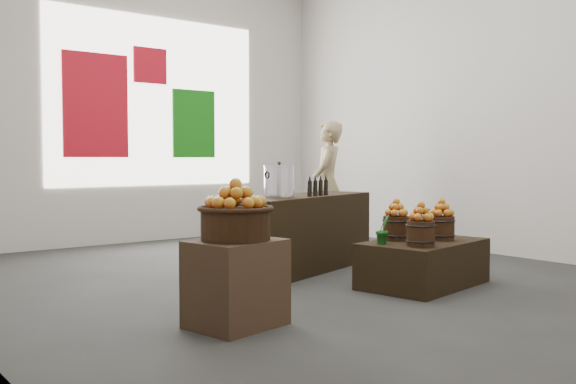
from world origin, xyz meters
TOP-DOWN VIEW (x-y plane):
  - ground at (0.00, 0.00)m, footprint 7.00×7.00m
  - back_wall at (0.00, 3.50)m, footprint 6.00×0.04m
  - back_opening at (0.30, 3.48)m, footprint 3.20×0.02m
  - deco_red_left at (-0.60, 3.47)m, footprint 0.90×0.04m
  - deco_green_right at (0.90, 3.47)m, footprint 0.70×0.04m
  - deco_red_upper at (0.20, 3.47)m, footprint 0.50×0.04m
  - crate at (-1.43, -1.20)m, footprint 0.69×0.61m
  - wicker_basket at (-1.43, -1.20)m, footprint 0.49×0.49m
  - apples_in_basket at (-1.43, -1.20)m, footprint 0.38×0.38m
  - display_table at (0.74, -1.06)m, footprint 1.33×0.95m
  - apple_bucket_front_left at (0.43, -1.29)m, footprint 0.24×0.24m
  - apples_in_bucket_front_left at (0.43, -1.29)m, footprint 0.18×0.18m
  - apple_bucket_front_right at (0.92, -1.13)m, footprint 0.24×0.24m
  - apples_in_bucket_front_right at (0.92, -1.13)m, footprint 0.18×0.18m
  - apple_bucket_rear at (0.58, -0.87)m, footprint 0.24×0.24m
  - apples_in_bucket_rear at (0.58, -0.87)m, footprint 0.18×0.18m
  - herb_garnish_right at (1.06, -0.79)m, footprint 0.31×0.29m
  - herb_garnish_left at (0.28, -0.98)m, footprint 0.17×0.15m
  - counter at (0.36, 0.28)m, footprint 2.04×1.18m
  - stock_pot_left at (-0.02, 0.16)m, footprint 0.30×0.30m
  - oil_cruets at (0.42, 0.09)m, footprint 0.29×0.14m
  - shopper at (1.80, 1.48)m, footprint 0.73×0.71m

SIDE VIEW (x-z plane):
  - ground at x=0.00m, z-range 0.00..0.00m
  - display_table at x=0.74m, z-range 0.00..0.42m
  - crate at x=-1.43m, z-range 0.00..0.61m
  - counter at x=0.36m, z-range 0.00..0.80m
  - apple_bucket_front_left at x=0.43m, z-range 0.42..0.64m
  - apple_bucket_front_right at x=0.92m, z-range 0.42..0.64m
  - apple_bucket_rear at x=0.58m, z-range 0.42..0.64m
  - herb_garnish_left at x=0.28m, z-range 0.42..0.68m
  - herb_garnish_right at x=1.06m, z-range 0.42..0.70m
  - wicker_basket at x=-1.43m, z-range 0.61..0.83m
  - apples_in_bucket_front_left at x=0.43m, z-range 0.64..0.81m
  - apples_in_bucket_front_right at x=0.92m, z-range 0.64..0.81m
  - apples_in_bucket_rear at x=0.58m, z-range 0.64..0.81m
  - shopper at x=1.80m, z-range 0.00..1.69m
  - oil_cruets at x=0.42m, z-range 0.80..1.02m
  - apples_in_basket at x=-1.43m, z-range 0.83..1.04m
  - stock_pot_left at x=-0.02m, z-range 0.80..1.10m
  - deco_green_right at x=0.90m, z-range 1.20..2.20m
  - deco_red_left at x=-0.60m, z-range 1.20..2.60m
  - back_wall at x=0.00m, z-range 0.00..4.00m
  - back_opening at x=0.30m, z-range 0.80..3.20m
  - deco_red_upper at x=0.20m, z-range 2.25..2.75m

